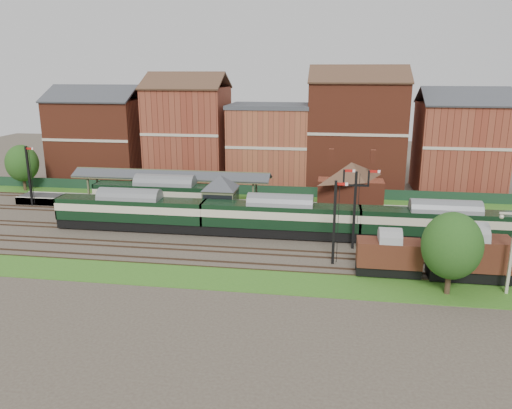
# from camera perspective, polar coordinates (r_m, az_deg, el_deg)

# --- Properties ---
(ground) EXTENTS (160.00, 160.00, 0.00)m
(ground) POSITION_cam_1_polar(r_m,az_deg,el_deg) (55.20, -1.69, -3.49)
(ground) COLOR #473D33
(ground) RESTS_ON ground
(grass_back) EXTENTS (90.00, 4.50, 0.06)m
(grass_back) POSITION_cam_1_polar(r_m,az_deg,el_deg) (70.34, 0.64, 0.66)
(grass_back) COLOR #2D6619
(grass_back) RESTS_ON ground
(grass_front) EXTENTS (90.00, 5.00, 0.06)m
(grass_front) POSITION_cam_1_polar(r_m,az_deg,el_deg) (44.22, -4.49, -8.37)
(grass_front) COLOR #2D6619
(grass_front) RESTS_ON ground
(fence) EXTENTS (90.00, 0.12, 1.50)m
(fence) POSITION_cam_1_polar(r_m,az_deg,el_deg) (72.09, 0.86, 1.61)
(fence) COLOR #193823
(fence) RESTS_ON ground
(platform) EXTENTS (55.00, 3.40, 1.00)m
(platform) POSITION_cam_1_polar(r_m,az_deg,el_deg) (65.17, -4.49, -0.14)
(platform) COLOR #2D2D2D
(platform) RESTS_ON ground
(signal_box) EXTENTS (5.40, 5.40, 6.00)m
(signal_box) POSITION_cam_1_polar(r_m,az_deg,el_deg) (57.92, -4.06, 0.67)
(signal_box) COLOR #5D7251
(signal_box) RESTS_ON ground
(brick_hut) EXTENTS (3.20, 2.64, 2.94)m
(brick_hut) POSITION_cam_1_polar(r_m,az_deg,el_deg) (57.28, 3.81, -1.56)
(brick_hut) COLOR maroon
(brick_hut) RESTS_ON ground
(station_building) EXTENTS (8.10, 8.10, 5.90)m
(station_building) POSITION_cam_1_polar(r_m,az_deg,el_deg) (62.75, 10.76, 2.29)
(station_building) COLOR brown
(station_building) RESTS_ON platform
(canopy) EXTENTS (26.00, 3.89, 4.08)m
(canopy) POSITION_cam_1_polar(r_m,az_deg,el_deg) (65.83, -9.67, 3.50)
(canopy) COLOR #4F5837
(canopy) RESTS_ON platform
(semaphore_bracket) EXTENTS (3.60, 0.25, 8.18)m
(semaphore_bracket) POSITION_cam_1_polar(r_m,az_deg,el_deg) (50.71, 11.26, -0.01)
(semaphore_bracket) COLOR black
(semaphore_bracket) RESTS_ON ground
(semaphore_platform_end) EXTENTS (1.23, 0.25, 8.00)m
(semaphore_platform_end) POSITION_cam_1_polar(r_m,az_deg,el_deg) (72.59, -24.50, 3.08)
(semaphore_platform_end) COLOR black
(semaphore_platform_end) RESTS_ON ground
(semaphore_siding) EXTENTS (1.23, 0.25, 8.00)m
(semaphore_siding) POSITION_cam_1_polar(r_m,az_deg,el_deg) (46.45, 8.97, -1.92)
(semaphore_siding) COLOR black
(semaphore_siding) RESTS_ON ground
(yard_lamp) EXTENTS (2.60, 0.22, 7.00)m
(yard_lamp) POSITION_cam_1_polar(r_m,az_deg,el_deg) (44.65, 27.24, -4.41)
(yard_lamp) COLOR beige
(yard_lamp) RESTS_ON ground
(town_backdrop) EXTENTS (69.00, 10.00, 16.00)m
(town_backdrop) POSITION_cam_1_polar(r_m,az_deg,el_deg) (77.77, 1.45, 7.29)
(town_backdrop) COLOR brown
(town_backdrop) RESTS_ON ground
(dmu_train) EXTENTS (50.91, 2.68, 3.91)m
(dmu_train) POSITION_cam_1_polar(r_m,az_deg,el_deg) (53.93, 2.76, -1.39)
(dmu_train) COLOR black
(dmu_train) RESTS_ON ground
(platform_railcar) EXTENTS (18.03, 2.84, 4.15)m
(platform_railcar) POSITION_cam_1_polar(r_m,az_deg,el_deg) (63.22, -10.28, 0.99)
(platform_railcar) COLOR black
(platform_railcar) RESTS_ON ground
(goods_van_a) EXTENTS (5.55, 2.41, 3.37)m
(goods_van_a) POSITION_cam_1_polar(r_m,az_deg,el_deg) (45.58, 14.92, -5.56)
(goods_van_a) COLOR black
(goods_van_a) RESTS_ON ground
(goods_van_b) EXTENTS (6.70, 2.90, 4.06)m
(goods_van_b) POSITION_cam_1_polar(r_m,az_deg,el_deg) (46.73, 23.22, -5.31)
(goods_van_b) COLOR black
(goods_van_b) RESTS_ON ground
(tree_far) EXTENTS (4.72, 4.72, 6.89)m
(tree_far) POSITION_cam_1_polar(r_m,az_deg,el_deg) (42.55, 21.48, -4.42)
(tree_far) COLOR #382619
(tree_far) RESTS_ON ground
(tree_back) EXTENTS (4.74, 4.74, 6.93)m
(tree_back) POSITION_cam_1_polar(r_m,az_deg,el_deg) (82.10, -25.17, 4.29)
(tree_back) COLOR #382619
(tree_back) RESTS_ON ground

